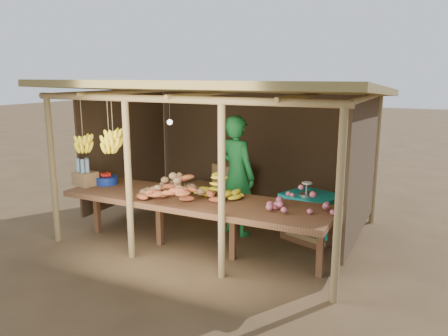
% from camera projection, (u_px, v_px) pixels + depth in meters
% --- Properties ---
extents(ground, '(60.00, 60.00, 0.00)m').
position_uv_depth(ground, '(224.00, 231.00, 7.12)').
color(ground, brown).
rests_on(ground, ground).
extents(stall_structure, '(4.70, 3.50, 2.43)m').
position_uv_depth(stall_structure, '(222.00, 112.00, 6.83)').
color(stall_structure, '#9C8050').
rests_on(stall_structure, ground).
extents(counter, '(3.90, 1.05, 0.80)m').
position_uv_depth(counter, '(194.00, 202.00, 6.13)').
color(counter, brown).
rests_on(counter, ground).
extents(potato_heap, '(1.04, 0.69, 0.37)m').
position_uv_depth(potato_heap, '(176.00, 185.00, 6.10)').
color(potato_heap, '#8E6B49').
rests_on(potato_heap, counter).
extents(sweet_potato_heap, '(1.06, 0.70, 0.36)m').
position_uv_depth(sweet_potato_heap, '(177.00, 189.00, 5.91)').
color(sweet_potato_heap, '#B0532D').
rests_on(sweet_potato_heap, counter).
extents(onion_heap, '(0.93, 0.69, 0.36)m').
position_uv_depth(onion_heap, '(300.00, 198.00, 5.46)').
color(onion_heap, '#C86173').
rests_on(onion_heap, counter).
extents(banana_pile, '(0.64, 0.40, 0.35)m').
position_uv_depth(banana_pile, '(216.00, 186.00, 6.08)').
color(banana_pile, yellow).
rests_on(banana_pile, counter).
extents(tomato_basin, '(0.34, 0.34, 0.18)m').
position_uv_depth(tomato_basin, '(107.00, 179.00, 6.89)').
color(tomato_basin, navy).
rests_on(tomato_basin, counter).
extents(bottle_box, '(0.38, 0.33, 0.43)m').
position_uv_depth(bottle_box, '(85.00, 175.00, 6.81)').
color(bottle_box, '#A07648').
rests_on(bottle_box, counter).
extents(vendor, '(0.81, 0.68, 1.89)m').
position_uv_depth(vendor, '(237.00, 176.00, 6.84)').
color(vendor, '#186C2E').
rests_on(vendor, ground).
extents(tarp_crate, '(0.97, 0.91, 0.94)m').
position_uv_depth(tarp_crate, '(311.00, 215.00, 6.68)').
color(tarp_crate, brown).
rests_on(tarp_crate, ground).
extents(carton_stack, '(1.26, 0.58, 0.88)m').
position_uv_depth(carton_stack, '(221.00, 190.00, 8.15)').
color(carton_stack, '#A07648').
rests_on(carton_stack, ground).
extents(burlap_sacks, '(0.76, 0.40, 0.54)m').
position_uv_depth(burlap_sacks, '(205.00, 193.00, 8.52)').
color(burlap_sacks, '#483521').
rests_on(burlap_sacks, ground).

